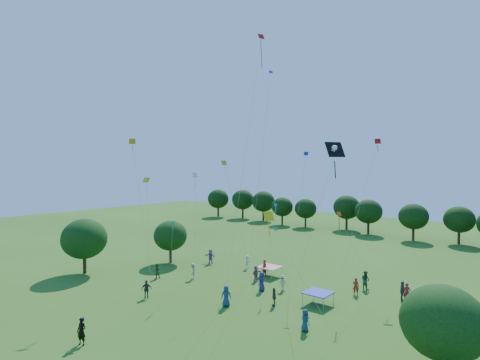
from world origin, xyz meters
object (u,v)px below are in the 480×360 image
at_px(near_tree_north, 170,236).
at_px(red_high_kite, 256,80).
at_px(man_in_black, 82,331).
at_px(near_tree_east, 443,322).
at_px(tent_blue, 318,293).
at_px(pirate_kite, 334,152).
at_px(near_tree_west, 84,239).
at_px(tent_red_stripe, 269,267).

height_order(near_tree_north, red_high_kite, red_high_kite).
bearing_deg(man_in_black, near_tree_east, 6.69).
height_order(tent_blue, red_high_kite, red_high_kite).
distance_m(near_tree_north, red_high_kite, 21.98).
bearing_deg(pirate_kite, man_in_black, -140.48).
xyz_separation_m(near_tree_west, tent_blue, (25.22, 8.31, -2.94)).
bearing_deg(tent_blue, near_tree_north, 177.11).
bearing_deg(near_tree_west, near_tree_east, 2.20).
bearing_deg(tent_red_stripe, near_tree_north, -166.54).
bearing_deg(man_in_black, near_tree_west, 131.16).
height_order(man_in_black, pirate_kite, pirate_kite).
bearing_deg(man_in_black, tent_blue, 42.35).
bearing_deg(near_tree_east, tent_red_stripe, 150.22).
height_order(near_tree_east, red_high_kite, red_high_kite).
xyz_separation_m(near_tree_north, pirate_kite, (25.74, -7.37, 9.69)).
height_order(near_tree_west, pirate_kite, pirate_kite).
relative_size(tent_red_stripe, red_high_kite, 0.09).
relative_size(near_tree_north, pirate_kite, 0.43).
relative_size(tent_red_stripe, pirate_kite, 0.18).
bearing_deg(near_tree_east, red_high_kite, 154.71).
height_order(near_tree_west, tent_red_stripe, near_tree_west).
bearing_deg(man_in_black, red_high_kite, 70.05).
relative_size(near_tree_north, man_in_black, 2.83).
relative_size(man_in_black, red_high_kite, 0.07).
relative_size(tent_red_stripe, tent_blue, 1.00).
relative_size(tent_blue, pirate_kite, 0.18).
distance_m(tent_red_stripe, red_high_kite, 20.60).
bearing_deg(pirate_kite, near_tree_west, -176.10).
distance_m(near_tree_west, red_high_kite, 26.31).
xyz_separation_m(near_tree_north, man_in_black, (12.54, -18.25, -2.51)).
relative_size(man_in_black, pirate_kite, 0.15).
relative_size(near_tree_north, tent_red_stripe, 2.44).
bearing_deg(tent_blue, pirate_kite, -55.29).
xyz_separation_m(pirate_kite, red_high_kite, (-13.36, 8.93, 8.42)).
bearing_deg(tent_red_stripe, near_tree_west, -143.58).
bearing_deg(near_tree_east, near_tree_west, -177.80).
distance_m(tent_blue, pirate_kite, 14.32).
height_order(tent_red_stripe, pirate_kite, pirate_kite).
bearing_deg(near_tree_east, pirate_kite, 174.86).
bearing_deg(tent_red_stripe, pirate_kite, -39.85).
distance_m(near_tree_west, tent_blue, 26.72).
height_order(near_tree_north, tent_red_stripe, near_tree_north).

